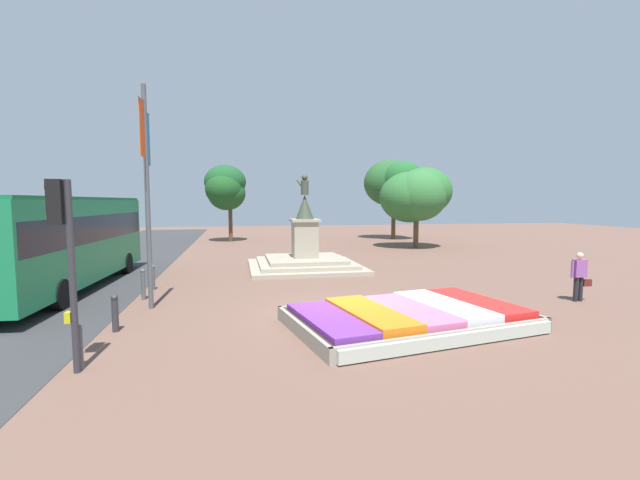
# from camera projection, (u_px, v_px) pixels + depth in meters

# --- Properties ---
(ground_plane) EXTENTS (87.30, 87.30, 0.00)m
(ground_plane) POSITION_uv_depth(u_px,v_px,m) (344.00, 313.00, 12.12)
(ground_plane) COLOR brown
(flower_planter) EXTENTS (6.39, 4.66, 0.51)m
(flower_planter) POSITION_uv_depth(u_px,v_px,m) (410.00, 317.00, 10.83)
(flower_planter) COLOR #38281C
(flower_planter) RESTS_ON ground_plane
(statue_monument) EXTENTS (5.16, 5.16, 4.40)m
(statue_monument) POSITION_uv_depth(u_px,v_px,m) (305.00, 255.00, 20.09)
(statue_monument) COLOR #9F9480
(statue_monument) RESTS_ON ground_plane
(traffic_light_near_crossing) EXTENTS (0.41, 0.29, 3.54)m
(traffic_light_near_crossing) POSITION_uv_depth(u_px,v_px,m) (64.00, 241.00, 7.65)
(traffic_light_near_crossing) COLOR #2D2D33
(traffic_light_near_crossing) RESTS_ON ground_plane
(banner_pole) EXTENTS (0.14, 1.09, 6.46)m
(banner_pole) POSITION_uv_depth(u_px,v_px,m) (147.00, 188.00, 12.31)
(banner_pole) COLOR #4C5156
(banner_pole) RESTS_ON ground_plane
(city_bus) EXTENTS (3.07, 10.75, 3.30)m
(city_bus) POSITION_uv_depth(u_px,v_px,m) (60.00, 237.00, 15.02)
(city_bus) COLOR #197A47
(city_bus) RESTS_ON ground_plane
(pedestrian_with_handbag) EXTENTS (0.73, 0.23, 1.56)m
(pedestrian_with_handbag) POSITION_uv_depth(u_px,v_px,m) (580.00, 274.00, 13.47)
(pedestrian_with_handbag) COLOR black
(pedestrian_with_handbag) RESTS_ON ground_plane
(kerb_bollard_south) EXTENTS (0.15, 0.15, 0.87)m
(kerb_bollard_south) POSITION_uv_depth(u_px,v_px,m) (79.00, 346.00, 8.00)
(kerb_bollard_south) COLOR #4C5156
(kerb_bollard_south) RESTS_ON ground_plane
(kerb_bollard_mid_a) EXTENTS (0.17, 0.17, 0.92)m
(kerb_bollard_mid_a) POSITION_uv_depth(u_px,v_px,m) (115.00, 312.00, 10.33)
(kerb_bollard_mid_a) COLOR #2D2D33
(kerb_bollard_mid_a) RESTS_ON ground_plane
(kerb_bollard_mid_b) EXTENTS (0.15, 0.15, 1.00)m
(kerb_bollard_mid_b) POSITION_uv_depth(u_px,v_px,m) (143.00, 283.00, 13.71)
(kerb_bollard_mid_b) COLOR #4C5156
(kerb_bollard_mid_b) RESTS_ON ground_plane
(kerb_bollard_north) EXTENTS (0.17, 0.17, 0.91)m
(kerb_bollard_north) POSITION_uv_depth(u_px,v_px,m) (153.00, 277.00, 15.24)
(kerb_bollard_north) COLOR #4C5156
(kerb_bollard_north) RESTS_ON ground_plane
(park_tree_far_left) EXTENTS (3.21, 3.46, 5.98)m
(park_tree_far_left) POSITION_uv_depth(u_px,v_px,m) (225.00, 188.00, 33.27)
(park_tree_far_left) COLOR #4C3823
(park_tree_far_left) RESTS_ON ground_plane
(park_tree_behind_statue) EXTENTS (4.43, 5.15, 6.61)m
(park_tree_behind_statue) POSITION_uv_depth(u_px,v_px,m) (394.00, 182.00, 35.46)
(park_tree_behind_statue) COLOR #4C3823
(park_tree_behind_statue) RESTS_ON ground_plane
(park_tree_far_right) EXTENTS (4.85, 4.48, 5.44)m
(park_tree_far_right) POSITION_uv_depth(u_px,v_px,m) (417.00, 195.00, 28.71)
(park_tree_far_right) COLOR brown
(park_tree_far_right) RESTS_ON ground_plane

